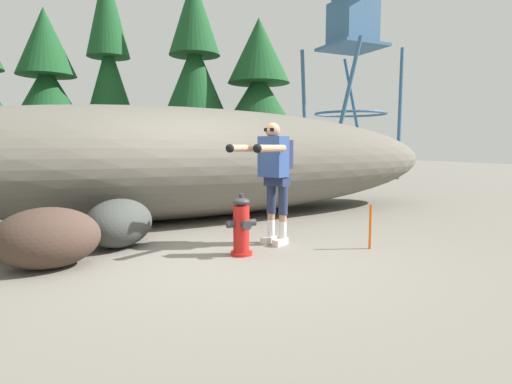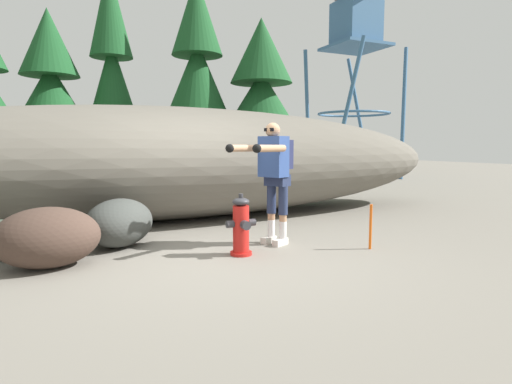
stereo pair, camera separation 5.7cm
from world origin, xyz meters
TOP-DOWN VIEW (x-y plane):
  - ground_plane at (0.00, 0.00)m, footprint 56.00×56.00m
  - dirt_embankment at (0.00, 3.05)m, footprint 12.21×3.20m
  - fire_hydrant at (0.21, -0.00)m, footprint 0.38×0.33m
  - utility_worker at (0.83, 0.31)m, footprint 1.04×0.79m
  - boulder_large at (-1.12, 1.11)m, footprint 1.31×1.37m
  - boulder_mid at (-1.98, 0.41)m, footprint 1.16×0.89m
  - pine_tree_left at (-2.03, 9.26)m, footprint 2.58×2.58m
  - pine_tree_center at (-0.29, 9.09)m, footprint 1.98×1.98m
  - pine_tree_right at (2.11, 7.99)m, footprint 2.41×2.41m
  - pine_tree_far_right at (3.94, 7.26)m, footprint 2.99×2.99m
  - watchtower at (9.66, 10.00)m, footprint 3.89×3.89m
  - survey_stake at (1.88, -0.45)m, footprint 0.04×0.04m

SIDE VIEW (x-z plane):
  - ground_plane at x=0.00m, z-range -0.04..0.00m
  - survey_stake at x=1.88m, z-range 0.00..0.60m
  - boulder_large at x=-1.12m, z-range 0.00..0.65m
  - boulder_mid at x=-1.98m, z-range 0.00..0.69m
  - fire_hydrant at x=0.21m, z-range -0.03..0.75m
  - dirt_embankment at x=0.00m, z-range 0.00..2.09m
  - utility_worker at x=0.83m, z-range 0.23..1.90m
  - pine_tree_far_right at x=3.94m, z-range 0.32..5.60m
  - pine_tree_left at x=-2.03m, z-range 0.39..5.76m
  - pine_tree_center at x=-0.29m, z-range 0.17..7.01m
  - pine_tree_right at x=2.11m, z-range 0.44..6.96m
  - watchtower at x=9.66m, z-range 2.09..10.53m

